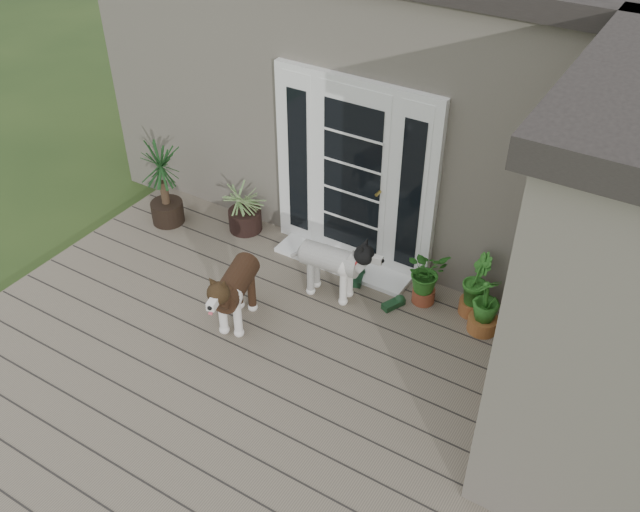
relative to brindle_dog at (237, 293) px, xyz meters
The scene contains 14 objects.
deck 0.99m from the brindle_dog, 44.97° to the right, with size 6.20×4.60×0.12m, color #6B5B4C.
house_main 3.82m from the brindle_dog, 80.04° to the left, with size 7.40×4.00×3.10m, color #665E54.
door_unit 1.77m from the brindle_dog, 74.48° to the left, with size 1.90×0.14×2.15m, color white.
door_step 1.47m from the brindle_dog, 72.34° to the left, with size 1.60×0.40×0.05m, color white.
brindle_dog is the anchor object (origin of this frame).
white_dog 1.03m from the brindle_dog, 55.60° to the left, with size 0.36×0.84×0.70m, color silver, non-canonical shape.
spider_plant 1.65m from the brindle_dog, 123.98° to the left, with size 0.66×0.66×0.71m, color #98AC6A, non-canonical shape.
yucca 2.09m from the brindle_dog, 151.25° to the left, with size 0.74×0.74×1.07m, color black, non-canonical shape.
herb_a 1.95m from the brindle_dog, 40.68° to the left, with size 0.44×0.44×0.56m, color #1A5B1E.
herb_b 2.41m from the brindle_dog, 34.62° to the left, with size 0.34×0.34×0.52m, color #1B5E1F.
herb_c 2.47m from the brindle_dog, 28.43° to the left, with size 0.32×0.32×0.50m, color #18551E.
sapling 2.96m from the brindle_dog, ahead, with size 0.56×0.56×1.91m, color #1E5719, non-canonical shape.
clog_left 1.44m from the brindle_dog, 59.12° to the left, with size 0.15×0.31×0.09m, color black, non-canonical shape.
clog_right 1.65m from the brindle_dog, 39.28° to the left, with size 0.14×0.29×0.09m, color #16381D, non-canonical shape.
Camera 1 is at (2.85, -3.05, 4.95)m, focal length 39.13 mm.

